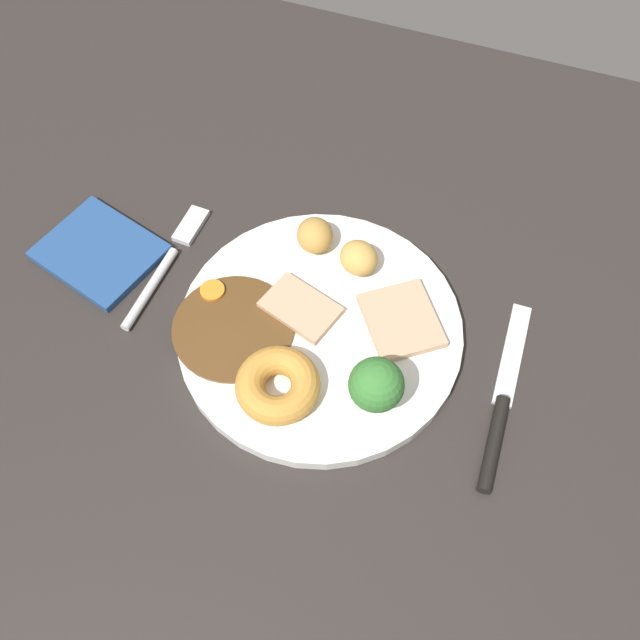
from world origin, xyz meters
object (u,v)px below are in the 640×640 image
Objects in this scene: knife at (501,409)px; roast_potato_left at (315,235)px; dinner_plate at (320,329)px; roast_potato_right at (362,259)px; meat_slice_main at (300,308)px; fork at (168,261)px; broccoli_floret at (376,385)px; folded_napkin at (100,252)px; meat_slice_under at (402,318)px; carrot_coin_front at (213,291)px; yorkshire_pudding at (278,385)px.

roast_potato_left is at bearing 62.39° from knife.
roast_potato_right is at bearing 78.05° from dinner_plate.
meat_slice_main is at bearing -79.75° from roast_potato_left.
fork is (-16.61, 2.24, -0.31)cm from dinner_plate.
roast_potato_left reaches higher than roast_potato_right.
broccoli_floret is 0.53× the size of folded_napkin.
meat_slice_under is 0.65× the size of folded_napkin.
dinner_plate reaches higher than knife.
broccoli_floret is at bearing -17.18° from carrot_coin_front.
dinner_plate is 3.58× the size of yorkshire_pudding.
roast_potato_right is at bearing 14.14° from folded_napkin.
yorkshire_pudding is 1.24× the size of broccoli_floret.
knife is at bearing 19.16° from broccoli_floret.
yorkshire_pudding is (1.11, -8.17, 0.84)cm from meat_slice_main.
meat_slice_main is 21.22cm from folded_napkin.
meat_slice_main is at bearing 144.69° from broccoli_floret.
yorkshire_pudding is 1.94× the size of roast_potato_left.
meat_slice_main is at bearing 97.76° from yorkshire_pudding.
folded_napkin is (-30.18, 6.46, -4.41)cm from broccoli_floret.
folded_napkin is at bearing -176.09° from meat_slice_under.
broccoli_floret reaches higher than roast_potato_left.
meat_slice_main is 14.52cm from fork.
carrot_coin_front reaches higher than folded_napkin.
fork is at bearing -164.53° from roast_potato_right.
yorkshire_pudding is 19.16cm from knife.
dinner_plate is 16.76cm from fork.
roast_potato_left is 10.99cm from carrot_coin_front.
roast_potato_right reaches higher than knife.
carrot_coin_front is (-17.24, -3.17, -0.08)cm from meat_slice_under.
knife is (18.25, 5.39, -2.19)cm from yorkshire_pudding.
folded_napkin is at bearing 175.08° from carrot_coin_front.
roast_potato_right is at bearing 140.85° from meat_slice_under.
dinner_plate is at bearing 82.31° from knife.
meat_slice_under reaches higher than carrot_coin_front.
broccoli_floret is at bearing -53.08° from roast_potato_left.
yorkshire_pudding is at bearing -81.05° from roast_potato_left.
meat_slice_main is 8.35cm from carrot_coin_front.
roast_potato_right is 13.91cm from broccoli_floret.
meat_slice_main is 2.95× the size of carrot_coin_front.
carrot_coin_front reaches higher than knife.
meat_slice_under is 1.93× the size of roast_potato_right.
knife is (27.65, -1.75, -1.26)cm from carrot_coin_front.
meat_slice_main reaches higher than folded_napkin.
yorkshire_pudding is 1.94× the size of roast_potato_right.
fork is (-6.10, 2.37, -1.33)cm from carrot_coin_front.
broccoli_floret is 25.03cm from fork.
folded_napkin is (-23.40, 0.99, -0.30)cm from dinner_plate.
roast_potato_right is (5.10, -1.02, -0.07)cm from roast_potato_left.
meat_slice_main is 1.80× the size of roast_potato_right.
broccoli_floret reaches higher than dinner_plate.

